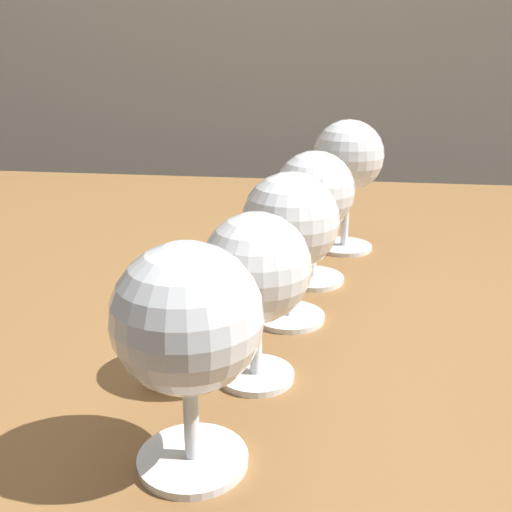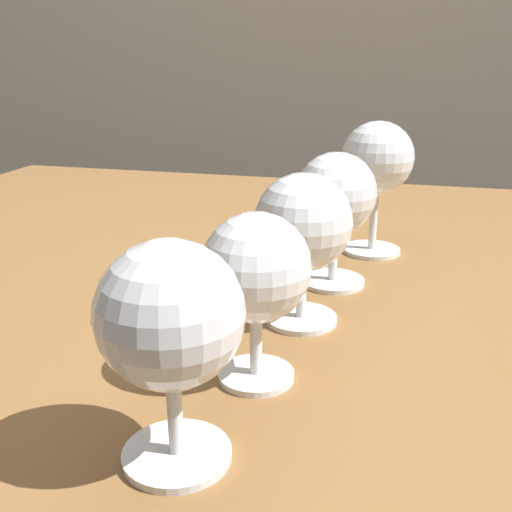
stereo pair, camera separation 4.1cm
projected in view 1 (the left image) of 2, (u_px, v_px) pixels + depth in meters
dining_table at (195, 339)px, 0.72m from camera, size 1.11×0.94×0.77m
wine_glass_chardonnay at (187, 323)px, 0.32m from camera, size 0.08×0.08×0.14m
wine_glass_merlot at (256, 272)px, 0.41m from camera, size 0.08×0.08×0.13m
wine_glass_rose at (290, 225)px, 0.51m from camera, size 0.08×0.08×0.13m
wine_glass_cabernet at (314, 195)px, 0.60m from camera, size 0.08×0.08×0.14m
wine_glass_port at (348, 160)px, 0.69m from camera, size 0.08×0.08×0.15m
cork at (166, 361)px, 0.44m from camera, size 0.02×0.04×0.02m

